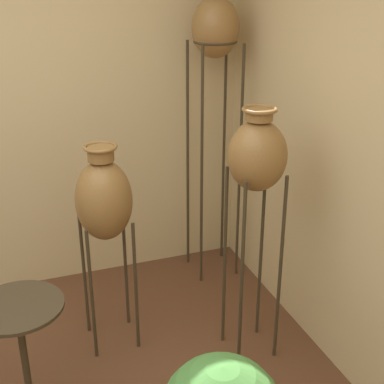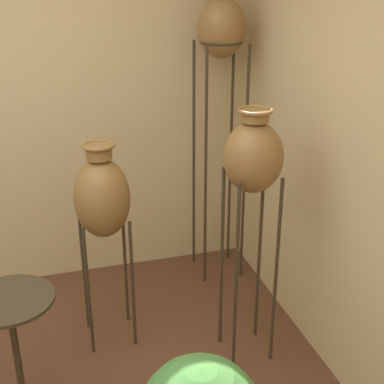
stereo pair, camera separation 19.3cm
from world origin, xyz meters
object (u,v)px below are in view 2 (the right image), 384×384
object	(u,v)px
vase_stand_medium	(253,161)
vase_stand_short	(102,199)
vase_stand_tall	(221,35)
side_table	(13,333)

from	to	relation	value
vase_stand_medium	vase_stand_short	world-z (taller)	vase_stand_medium
vase_stand_tall	vase_stand_medium	world-z (taller)	vase_stand_tall
vase_stand_tall	vase_stand_short	world-z (taller)	vase_stand_tall
vase_stand_tall	side_table	size ratio (longest dim) A/B	2.96
vase_stand_tall	vase_stand_short	distance (m)	1.34
side_table	vase_stand_medium	bearing A→B (deg)	6.51
vase_stand_medium	vase_stand_tall	bearing A→B (deg)	81.43
vase_stand_tall	side_table	distance (m)	2.18
vase_stand_tall	vase_stand_medium	bearing A→B (deg)	-98.57
vase_stand_medium	vase_stand_short	distance (m)	0.88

